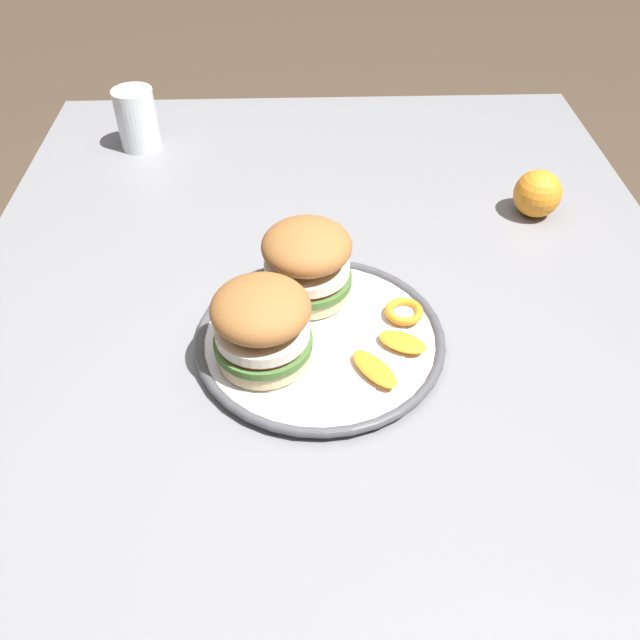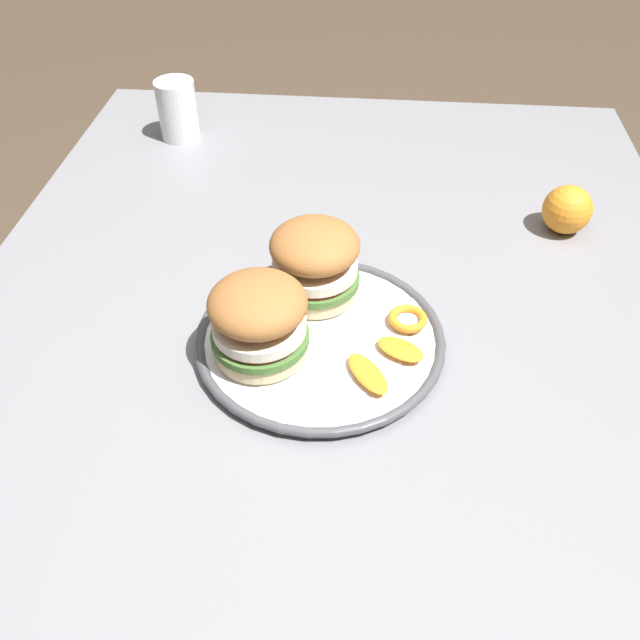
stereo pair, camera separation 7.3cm
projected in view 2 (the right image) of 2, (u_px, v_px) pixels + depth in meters
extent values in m
plane|color=#4C3D2D|center=(331.00, 578.00, 1.40)|extent=(8.00, 8.00, 0.00)
cube|color=gray|center=(337.00, 311.00, 0.89)|extent=(1.25, 1.00, 0.03)
cube|color=gray|center=(168.00, 262.00, 1.59)|extent=(0.06, 0.06, 0.74)
cube|color=gray|center=(542.00, 283.00, 1.54)|extent=(0.06, 0.06, 0.74)
cylinder|color=white|center=(320.00, 340.00, 0.82)|extent=(0.28, 0.28, 0.01)
torus|color=#4C4C51|center=(320.00, 337.00, 0.82)|extent=(0.31, 0.31, 0.01)
cylinder|color=white|center=(320.00, 336.00, 0.82)|extent=(0.21, 0.21, 0.00)
cylinder|color=beige|center=(261.00, 345.00, 0.78)|extent=(0.11, 0.11, 0.02)
cylinder|color=#477033|center=(260.00, 336.00, 0.78)|extent=(0.11, 0.11, 0.01)
cylinder|color=#BC3828|center=(260.00, 331.00, 0.77)|extent=(0.10, 0.10, 0.01)
cylinder|color=silver|center=(259.00, 325.00, 0.76)|extent=(0.11, 0.11, 0.01)
ellipsoid|color=#A36633|center=(257.00, 303.00, 0.74)|extent=(0.15, 0.15, 0.05)
cylinder|color=beige|center=(315.00, 288.00, 0.86)|extent=(0.11, 0.11, 0.02)
cylinder|color=#477033|center=(315.00, 280.00, 0.85)|extent=(0.11, 0.11, 0.01)
cylinder|color=#BC3828|center=(315.00, 275.00, 0.85)|extent=(0.10, 0.10, 0.01)
cylinder|color=silver|center=(314.00, 268.00, 0.84)|extent=(0.11, 0.11, 0.01)
ellipsoid|color=#A36633|center=(314.00, 247.00, 0.82)|extent=(0.15, 0.15, 0.05)
torus|color=orange|center=(408.00, 319.00, 0.82)|extent=(0.06, 0.06, 0.01)
cylinder|color=#F4E5C6|center=(407.00, 321.00, 0.83)|extent=(0.03, 0.03, 0.00)
ellipsoid|color=orange|center=(368.00, 374.00, 0.76)|extent=(0.08, 0.06, 0.01)
ellipsoid|color=orange|center=(401.00, 349.00, 0.79)|extent=(0.06, 0.07, 0.01)
cylinder|color=white|center=(178.00, 110.00, 1.18)|extent=(0.07, 0.07, 0.10)
cylinder|color=#5B2D19|center=(180.00, 127.00, 1.21)|extent=(0.06, 0.06, 0.04)
sphere|color=orange|center=(567.00, 210.00, 0.98)|extent=(0.07, 0.07, 0.07)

